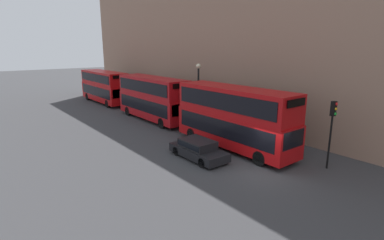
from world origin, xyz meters
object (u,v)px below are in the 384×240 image
Objects in this scene: bus_second_in_queue at (153,97)px; traffic_light at (332,121)px; bus_third_in_queue at (104,86)px; bus_leading at (234,115)px; car_dark_sedan at (198,149)px.

bus_second_in_queue is 18.04m from traffic_light.
bus_third_in_queue is 2.39× the size of traffic_light.
bus_leading is at bearing -90.00° from bus_third_in_queue.
bus_leading reaches higher than traffic_light.
car_dark_sedan is at bearing -106.41° from bus_second_in_queue.
bus_third_in_queue is (0.00, 24.14, -0.19)m from bus_leading.
car_dark_sedan is (-3.40, -11.54, -1.75)m from bus_second_in_queue.
bus_third_in_queue is at bearing 90.00° from bus_second_in_queue.
bus_third_in_queue is 2.34× the size of car_dark_sedan.
bus_second_in_queue is 2.35× the size of traffic_light.
bus_leading is 2.33× the size of car_dark_sedan.
bus_leading is 2.38× the size of traffic_light.
bus_second_in_queue reaches higher than bus_third_in_queue.
bus_leading reaches higher than bus_second_in_queue.
bus_third_in_queue reaches higher than car_dark_sedan.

